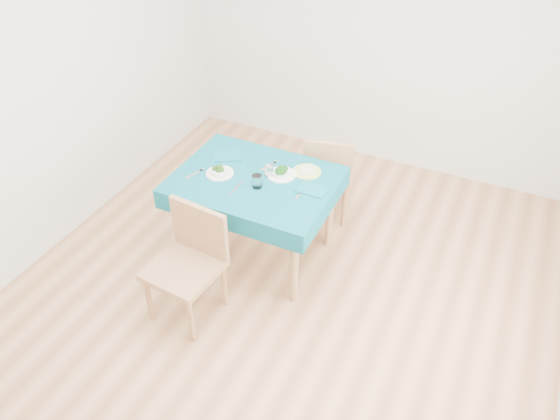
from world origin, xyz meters
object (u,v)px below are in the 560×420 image
at_px(bowl_far, 281,172).
at_px(side_plate, 307,172).
at_px(chair_near, 181,253).
at_px(chair_far, 330,165).
at_px(bowl_near, 220,170).
at_px(table, 256,217).

relative_size(bowl_far, side_plate, 1.01).
xyz_separation_m(chair_near, bowl_far, (0.33, 0.92, 0.21)).
xyz_separation_m(chair_far, side_plate, (-0.00, -0.52, 0.25)).
xyz_separation_m(chair_near, side_plate, (0.49, 1.04, 0.18)).
distance_m(chair_near, bowl_far, 0.99).
relative_size(bowl_near, side_plate, 0.98).
height_order(table, bowl_near, bowl_near).
bearing_deg(bowl_near, side_plate, 27.42).
relative_size(chair_far, bowl_near, 4.78).
bearing_deg(bowl_far, bowl_near, -156.95).
height_order(bowl_far, side_plate, bowl_far).
distance_m(bowl_near, bowl_far, 0.47).
relative_size(chair_near, side_plate, 5.31).
height_order(chair_far, bowl_far, chair_far).
distance_m(bowl_far, side_plate, 0.20).
xyz_separation_m(bowl_near, side_plate, (0.59, 0.31, -0.03)).
distance_m(table, side_plate, 0.56).
height_order(table, side_plate, side_plate).
bearing_deg(chair_near, chair_far, 78.33).
bearing_deg(side_plate, bowl_near, -152.58).
bearing_deg(table, chair_near, -101.49).
bearing_deg(side_plate, chair_far, 89.67).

